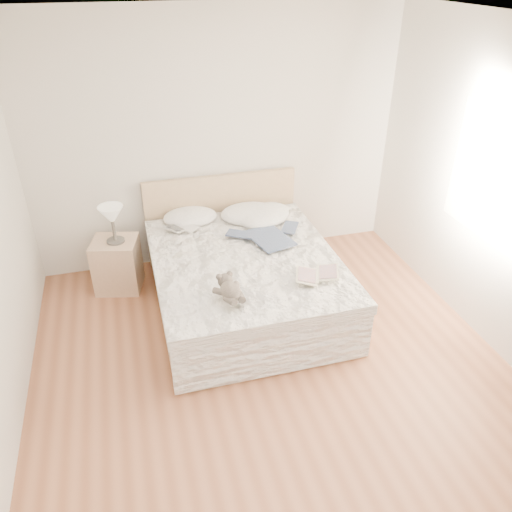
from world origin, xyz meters
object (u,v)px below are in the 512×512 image
object	(u,v)px
bed	(243,277)
childrens_book	(317,275)
teddy_bear	(231,297)
nightstand	(117,264)
table_lamp	(112,217)
photo_book	(182,229)

from	to	relation	value
bed	childrens_book	distance (m)	0.87
childrens_book	teddy_bear	bearing A→B (deg)	-148.04
nightstand	bed	bearing A→B (deg)	-27.52
nightstand	childrens_book	distance (m)	2.15
bed	table_lamp	bearing A→B (deg)	152.72
bed	childrens_book	bearing A→B (deg)	-49.45
nightstand	photo_book	bearing A→B (deg)	-4.15
bed	table_lamp	world-z (taller)	bed
teddy_bear	nightstand	bearing A→B (deg)	110.47
table_lamp	childrens_book	size ratio (longest dim) A/B	0.97
teddy_bear	photo_book	bearing A→B (deg)	86.14
bed	photo_book	world-z (taller)	bed
photo_book	childrens_book	distance (m)	1.57
photo_book	teddy_bear	size ratio (longest dim) A/B	0.94
table_lamp	childrens_book	distance (m)	2.10
photo_book	childrens_book	bearing A→B (deg)	-83.03
table_lamp	teddy_bear	bearing A→B (deg)	-57.17
table_lamp	childrens_book	bearing A→B (deg)	-35.64
photo_book	childrens_book	size ratio (longest dim) A/B	0.70
nightstand	photo_book	distance (m)	0.78
nightstand	teddy_bear	xyz separation A→B (m)	(0.91, -1.39, 0.37)
bed	childrens_book	size ratio (longest dim) A/B	5.31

